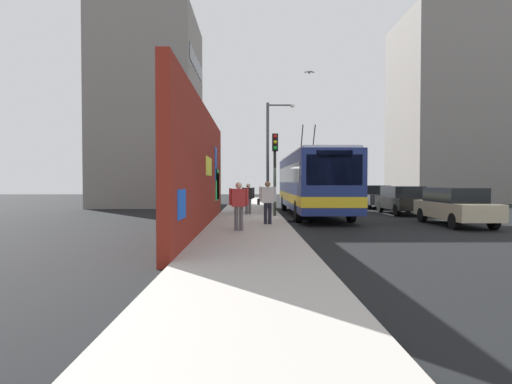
# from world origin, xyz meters

# --- Properties ---
(ground_plane) EXTENTS (80.00, 80.00, 0.00)m
(ground_plane) POSITION_xyz_m (0.00, 0.00, 0.00)
(ground_plane) COLOR black
(sidewalk_slab) EXTENTS (48.00, 3.20, 0.15)m
(sidewalk_slab) POSITION_xyz_m (0.00, 1.60, 0.07)
(sidewalk_slab) COLOR #ADA8A0
(sidewalk_slab) RESTS_ON ground_plane
(graffiti_wall) EXTENTS (14.40, 0.32, 4.61)m
(graffiti_wall) POSITION_xyz_m (-3.78, 3.35, 2.30)
(graffiti_wall) COLOR maroon
(graffiti_wall) RESTS_ON ground_plane
(building_far_left) EXTENTS (8.23, 7.06, 14.23)m
(building_far_left) POSITION_xyz_m (12.00, 9.20, 7.12)
(building_far_left) COLOR gray
(building_far_left) RESTS_ON ground_plane
(building_far_right) EXTENTS (8.73, 9.64, 16.71)m
(building_far_right) POSITION_xyz_m (17.92, -17.00, 8.36)
(building_far_right) COLOR gray
(building_far_right) RESTS_ON ground_plane
(city_bus) EXTENTS (11.96, 2.68, 5.09)m
(city_bus) POSITION_xyz_m (2.71, -1.80, 1.84)
(city_bus) COLOR navy
(city_bus) RESTS_ON ground_plane
(parked_car_champagne) EXTENTS (4.41, 1.74, 1.58)m
(parked_car_champagne) POSITION_xyz_m (-2.53, -7.00, 0.83)
(parked_car_champagne) COLOR #C6B793
(parked_car_champagne) RESTS_ON ground_plane
(parked_car_black) EXTENTS (4.20, 1.88, 1.58)m
(parked_car_black) POSITION_xyz_m (3.32, -7.00, 0.83)
(parked_car_black) COLOR black
(parked_car_black) RESTS_ON ground_plane
(parked_car_dark_gray) EXTENTS (4.12, 1.78, 1.58)m
(parked_car_dark_gray) POSITION_xyz_m (8.65, -7.00, 0.83)
(parked_car_dark_gray) COLOR #38383D
(parked_car_dark_gray) RESTS_ON ground_plane
(pedestrian_midblock) EXTENTS (0.22, 0.65, 1.58)m
(pedestrian_midblock) POSITION_xyz_m (1.72, 1.65, 1.07)
(pedestrian_midblock) COLOR #595960
(pedestrian_midblock) RESTS_ON sidewalk_slab
(pedestrian_near_wall) EXTENTS (0.22, 0.67, 1.66)m
(pedestrian_near_wall) POSITION_xyz_m (-5.43, 1.94, 1.13)
(pedestrian_near_wall) COLOR #595960
(pedestrian_near_wall) RESTS_ON sidewalk_slab
(pedestrian_at_curb) EXTENTS (0.23, 0.76, 1.70)m
(pedestrian_at_curb) POSITION_xyz_m (-3.29, 0.87, 1.15)
(pedestrian_at_curb) COLOR #1E1E2D
(pedestrian_at_curb) RESTS_ON sidewalk_slab
(traffic_light) EXTENTS (0.49, 0.28, 4.02)m
(traffic_light) POSITION_xyz_m (0.38, 0.35, 2.86)
(traffic_light) COLOR #2D382D
(traffic_light) RESTS_ON sidewalk_slab
(street_lamp) EXTENTS (0.44, 1.79, 6.64)m
(street_lamp) POSITION_xyz_m (6.32, 0.25, 3.97)
(street_lamp) COLOR #4C4C51
(street_lamp) RESTS_ON sidewalk_slab
(flying_pigeons) EXTENTS (0.32, 0.56, 0.13)m
(flying_pigeons) POSITION_xyz_m (3.47, -1.75, 7.94)
(flying_pigeons) COLOR gray
(curbside_puddle) EXTENTS (1.43, 1.43, 0.00)m
(curbside_puddle) POSITION_xyz_m (-0.69, -0.60, 0.00)
(curbside_puddle) COLOR black
(curbside_puddle) RESTS_ON ground_plane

